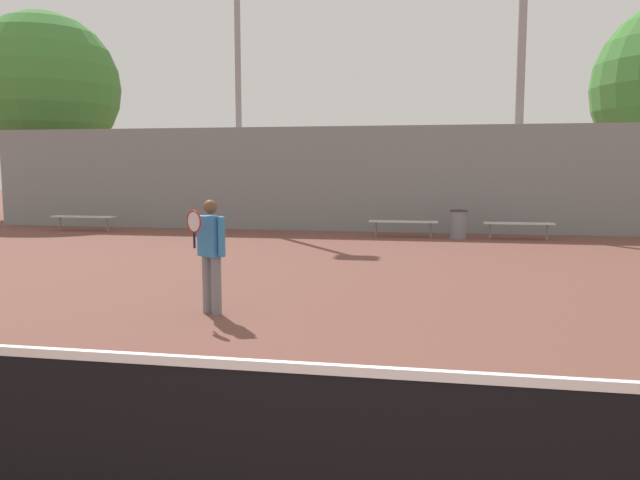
# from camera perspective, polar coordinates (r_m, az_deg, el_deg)

# --- Properties ---
(tennis_net) EXTENTS (10.70, 0.09, 1.09)m
(tennis_net) POSITION_cam_1_polar(r_m,az_deg,el_deg) (3.31, 2.58, -20.22)
(tennis_net) COLOR #99999E
(tennis_net) RESTS_ON ground_plane
(tennis_player) EXTENTS (0.54, 0.51, 1.61)m
(tennis_player) POSITION_cam_1_polar(r_m,az_deg,el_deg) (8.82, -9.97, -0.91)
(tennis_player) COLOR slate
(tennis_player) RESTS_ON ground_plane
(bench_courtside_near) EXTENTS (2.02, 0.40, 0.48)m
(bench_courtside_near) POSITION_cam_1_polar(r_m,az_deg,el_deg) (18.65, 7.62, 1.61)
(bench_courtside_near) COLOR silver
(bench_courtside_near) RESTS_ON ground_plane
(bench_adjacent_court) EXTENTS (1.97, 0.40, 0.48)m
(bench_adjacent_court) POSITION_cam_1_polar(r_m,az_deg,el_deg) (18.78, 17.71, 1.39)
(bench_adjacent_court) COLOR silver
(bench_adjacent_court) RESTS_ON ground_plane
(bench_by_gate) EXTENTS (2.12, 0.40, 0.48)m
(bench_by_gate) POSITION_cam_1_polar(r_m,az_deg,el_deg) (21.76, -20.82, 1.95)
(bench_by_gate) COLOR silver
(bench_by_gate) RESTS_ON ground_plane
(light_pole_near_left) EXTENTS (0.90, 0.60, 11.77)m
(light_pole_near_left) POSITION_cam_1_polar(r_m,az_deg,el_deg) (21.08, 18.06, 19.08)
(light_pole_near_left) COLOR #939399
(light_pole_near_left) RESTS_ON ground_plane
(light_pole_center_back) EXTENTS (0.90, 0.60, 9.50)m
(light_pole_center_back) POSITION_cam_1_polar(r_m,az_deg,el_deg) (22.11, -7.53, 16.76)
(light_pole_center_back) COLOR #939399
(light_pole_center_back) RESTS_ON ground_plane
(trash_bin) EXTENTS (0.52, 0.52, 0.83)m
(trash_bin) POSITION_cam_1_polar(r_m,az_deg,el_deg) (18.55, 12.55, 1.42)
(trash_bin) COLOR gray
(trash_bin) RESTS_ON ground_plane
(back_fence) EXTENTS (29.63, 0.06, 3.37)m
(back_fence) POSITION_cam_1_polar(r_m,az_deg,el_deg) (19.95, 9.27, 5.49)
(back_fence) COLOR gray
(back_fence) RESTS_ON ground_plane
(tree_green_tall) EXTENTS (6.10, 6.10, 8.41)m
(tree_green_tall) POSITION_cam_1_polar(r_m,az_deg,el_deg) (28.92, -23.89, 12.61)
(tree_green_tall) COLOR brown
(tree_green_tall) RESTS_ON ground_plane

